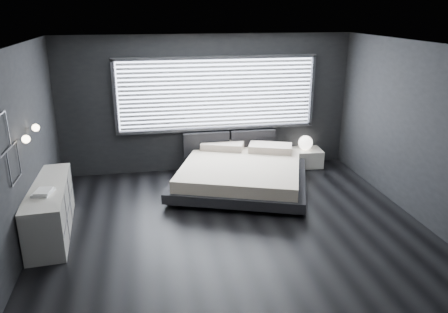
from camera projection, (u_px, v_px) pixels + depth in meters
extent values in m
plane|color=black|center=(234.00, 228.00, 6.88)|extent=(6.00, 6.00, 0.00)
plane|color=white|center=(235.00, 45.00, 5.97)|extent=(6.00, 6.00, 0.00)
cube|color=black|center=(207.00, 104.00, 8.98)|extent=(6.00, 0.04, 2.80)
cube|color=black|center=(298.00, 233.00, 3.86)|extent=(6.00, 0.04, 2.80)
cube|color=black|center=(18.00, 155.00, 5.91)|extent=(0.04, 5.50, 2.80)
cube|color=black|center=(419.00, 133.00, 6.94)|extent=(0.04, 5.50, 2.80)
cube|color=white|center=(217.00, 94.00, 8.93)|extent=(4.00, 0.02, 1.38)
cube|color=#47474C|center=(115.00, 98.00, 8.55)|extent=(0.06, 0.08, 1.48)
cube|color=#47474C|center=(312.00, 91.00, 9.25)|extent=(0.06, 0.08, 1.48)
cube|color=#47474C|center=(217.00, 58.00, 8.66)|extent=(4.14, 0.08, 0.06)
cube|color=#47474C|center=(217.00, 129.00, 9.14)|extent=(4.14, 0.08, 0.06)
cube|color=silver|center=(217.00, 94.00, 8.87)|extent=(3.94, 0.03, 1.32)
cube|color=black|center=(206.00, 144.00, 9.14)|extent=(0.96, 0.16, 0.52)
cube|color=black|center=(253.00, 142.00, 9.31)|extent=(0.96, 0.16, 0.52)
cylinder|color=silver|center=(20.00, 139.00, 5.90)|extent=(0.10, 0.02, 0.02)
sphere|color=#FFE5B7|center=(26.00, 139.00, 5.91)|extent=(0.11, 0.11, 0.11)
cylinder|color=silver|center=(31.00, 128.00, 6.45)|extent=(0.10, 0.02, 0.02)
sphere|color=#FFE5B7|center=(36.00, 128.00, 6.47)|extent=(0.11, 0.11, 0.11)
cube|color=#47474C|center=(6.00, 152.00, 5.33)|extent=(0.01, 0.46, 0.02)
cube|color=#47474C|center=(8.00, 129.00, 5.47)|extent=(0.01, 0.02, 0.46)
cube|color=#47474C|center=(11.00, 147.00, 5.56)|extent=(0.01, 0.46, 0.02)
cube|color=#47474C|center=(17.00, 180.00, 5.71)|extent=(0.01, 0.46, 0.02)
cube|color=#47474C|center=(19.00, 158.00, 5.85)|extent=(0.01, 0.02, 0.46)
cube|color=#47474C|center=(9.00, 170.00, 5.42)|extent=(0.01, 0.02, 0.46)
cube|color=black|center=(175.00, 202.00, 7.67)|extent=(0.17, 0.17, 0.09)
cube|color=black|center=(295.00, 211.00, 7.34)|extent=(0.17, 0.17, 0.09)
cube|color=black|center=(198.00, 166.00, 9.42)|extent=(0.17, 0.17, 0.09)
cube|color=black|center=(296.00, 172.00, 9.09)|extent=(0.17, 0.17, 0.09)
cube|color=black|center=(241.00, 179.00, 8.34)|extent=(3.08, 3.01, 0.18)
cube|color=beige|center=(241.00, 169.00, 8.27)|extent=(2.78, 2.78, 0.22)
cube|color=beige|center=(223.00, 145.00, 9.10)|extent=(0.97, 0.73, 0.14)
cube|color=beige|center=(270.00, 148.00, 8.94)|extent=(0.97, 0.73, 0.14)
cube|color=beige|center=(306.00, 157.00, 9.51)|extent=(0.67, 0.57, 0.37)
sphere|color=white|center=(305.00, 143.00, 9.39)|extent=(0.31, 0.31, 0.31)
cube|color=beige|center=(50.00, 209.00, 6.62)|extent=(0.68, 1.97, 0.77)
cube|color=#47474C|center=(69.00, 207.00, 6.69)|extent=(0.15, 1.91, 0.75)
cube|color=white|center=(43.00, 193.00, 6.21)|extent=(0.30, 0.36, 0.04)
cube|color=white|center=(43.00, 191.00, 6.18)|extent=(0.23, 0.30, 0.03)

